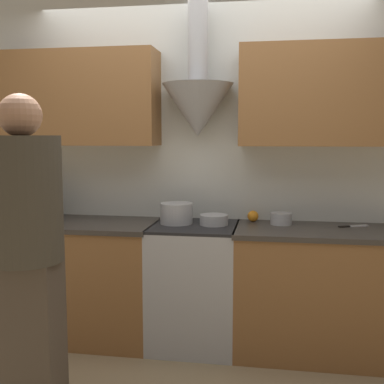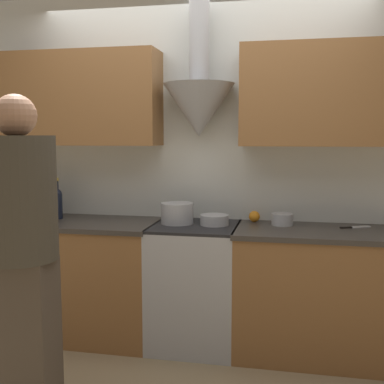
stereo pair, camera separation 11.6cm
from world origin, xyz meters
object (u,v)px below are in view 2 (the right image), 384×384
at_px(wine_bottle_1, 21,199).
at_px(person_foreground_left, 21,253).
at_px(stove_range, 195,285).
at_px(orange_fruit, 254,216).
at_px(wine_bottle_4, 57,202).
at_px(saucepan, 282,219).
at_px(wine_bottle_0, 11,199).
at_px(wine_bottle_3, 46,201).
at_px(wine_bottle_2, 33,202).
at_px(stock_pot, 177,213).
at_px(mixing_bowl, 214,220).

height_order(wine_bottle_1, person_foreground_left, person_foreground_left).
distance_m(stove_range, orange_fruit, 0.66).
bearing_deg(orange_fruit, person_foreground_left, -126.37).
distance_m(wine_bottle_4, saucepan, 1.71).
bearing_deg(orange_fruit, wine_bottle_0, -175.85).
height_order(wine_bottle_3, wine_bottle_4, wine_bottle_3).
relative_size(wine_bottle_0, wine_bottle_3, 1.04).
xyz_separation_m(wine_bottle_4, orange_fruit, (1.50, 0.16, -0.09)).
distance_m(wine_bottle_0, wine_bottle_4, 0.41).
xyz_separation_m(wine_bottle_2, wine_bottle_4, (0.21, -0.00, 0.00)).
bearing_deg(saucepan, wine_bottle_4, -177.53).
distance_m(wine_bottle_2, wine_bottle_3, 0.11).
height_order(wine_bottle_2, person_foreground_left, person_foreground_left).
bearing_deg(wine_bottle_4, stock_pot, -1.13).
relative_size(wine_bottle_1, person_foreground_left, 0.21).
relative_size(wine_bottle_3, person_foreground_left, 0.19).
distance_m(wine_bottle_0, wine_bottle_1, 0.10).
bearing_deg(mixing_bowl, stock_pot, 178.90).
height_order(saucepan, person_foreground_left, person_foreground_left).
bearing_deg(wine_bottle_1, wine_bottle_0, 171.08).
bearing_deg(wine_bottle_4, wine_bottle_1, 179.38).
bearing_deg(wine_bottle_0, wine_bottle_2, -5.47).
bearing_deg(saucepan, wine_bottle_0, -178.52).
bearing_deg(stock_pot, wine_bottle_1, 178.99).
xyz_separation_m(wine_bottle_1, wine_bottle_4, (0.30, -0.00, -0.01)).
xyz_separation_m(wine_bottle_4, person_foreground_left, (0.45, -1.27, -0.07)).
xyz_separation_m(wine_bottle_2, wine_bottle_3, (0.11, 0.02, 0.00)).
bearing_deg(stock_pot, stove_range, -14.48).
xyz_separation_m(stove_range, stock_pot, (-0.14, 0.04, 0.51)).
bearing_deg(wine_bottle_3, mixing_bowl, -1.82).
bearing_deg(orange_fruit, wine_bottle_2, -174.74).
bearing_deg(wine_bottle_2, wine_bottle_0, 174.53).
distance_m(stove_range, wine_bottle_3, 1.32).
height_order(wine_bottle_4, saucepan, wine_bottle_4).
xyz_separation_m(wine_bottle_0, stock_pot, (1.36, -0.04, -0.06)).
bearing_deg(person_foreground_left, wine_bottle_3, 113.26).
xyz_separation_m(wine_bottle_2, stock_pot, (1.16, -0.02, -0.05)).
distance_m(wine_bottle_3, person_foreground_left, 1.40).
distance_m(wine_bottle_1, wine_bottle_2, 0.10).
xyz_separation_m(wine_bottle_1, mixing_bowl, (1.53, -0.03, -0.10)).
xyz_separation_m(wine_bottle_3, orange_fruit, (1.60, 0.14, -0.09)).
bearing_deg(wine_bottle_2, wine_bottle_4, -0.07).
xyz_separation_m(wine_bottle_4, saucepan, (1.70, 0.07, -0.09)).
relative_size(stove_range, stock_pot, 3.76).
distance_m(wine_bottle_2, wine_bottle_4, 0.21).
bearing_deg(orange_fruit, wine_bottle_1, -175.11).
bearing_deg(wine_bottle_0, stock_pot, -1.61).
height_order(wine_bottle_0, wine_bottle_2, wine_bottle_0).
bearing_deg(wine_bottle_2, orange_fruit, 5.26).
xyz_separation_m(mixing_bowl, saucepan, (0.48, 0.10, 0.01)).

